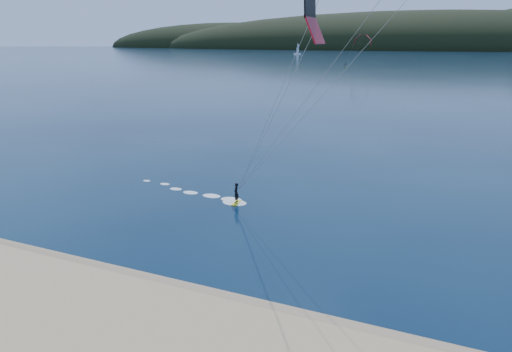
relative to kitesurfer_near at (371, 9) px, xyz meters
The scene contains 6 objects.
ground 20.26m from the kitesurfer_near, 127.76° to the right, with size 1800.00×1800.00×0.00m, color #061831.
wet_sand 17.99m from the kitesurfer_near, 141.48° to the right, with size 220.00×2.50×0.10m.
headland 733.73m from the kitesurfer_near, 90.66° to the left, with size 1200.00×310.00×140.00m.
kitesurfer_near is the anchor object (origin of this frame).
kitesurfer_far 198.58m from the kitesurfer_near, 100.11° to the left, with size 12.80×5.73×13.61m.
sailboat 415.39m from the kitesurfer_near, 108.25° to the left, with size 7.81×4.96×10.88m.
Camera 1 is at (12.96, -12.03, 12.27)m, focal length 31.28 mm.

